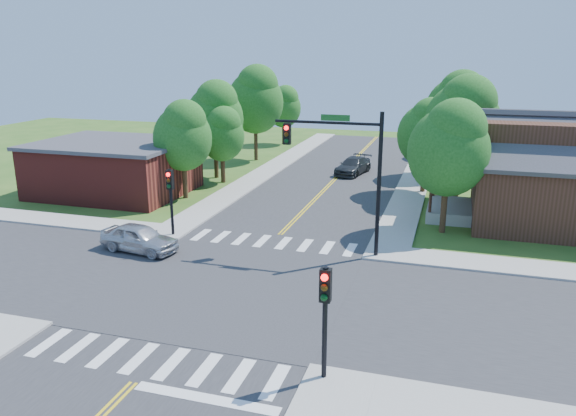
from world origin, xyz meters
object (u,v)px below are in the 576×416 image
(house_ne, at_px, (565,169))
(car_dgrey, at_px, (353,166))
(signal_mast_ne, at_px, (345,160))
(signal_pole_nw, at_px, (170,190))
(car_silver, at_px, (139,239))
(signal_pole_se, at_px, (325,303))

(house_ne, xyz_separation_m, car_dgrey, (-14.11, 10.00, -2.66))
(signal_mast_ne, height_order, car_dgrey, signal_mast_ne)
(signal_mast_ne, relative_size, signal_pole_nw, 1.89)
(car_dgrey, bearing_deg, signal_pole_nw, -98.21)
(house_ne, xyz_separation_m, car_silver, (-21.16, -11.31, -2.62))
(car_silver, xyz_separation_m, car_dgrey, (7.05, 21.32, -0.04))
(signal_pole_se, bearing_deg, car_silver, 143.75)
(signal_mast_ne, bearing_deg, house_ne, 37.68)
(house_ne, distance_m, car_silver, 24.14)
(signal_mast_ne, xyz_separation_m, car_dgrey, (-2.91, 18.65, -4.18))
(signal_pole_se, bearing_deg, house_ne, 64.42)
(signal_pole_nw, height_order, house_ne, house_ne)
(signal_mast_ne, bearing_deg, car_dgrey, 98.88)
(car_silver, distance_m, car_dgrey, 22.45)
(signal_pole_se, xyz_separation_m, car_silver, (-11.65, 8.54, -1.95))
(house_ne, height_order, car_dgrey, house_ne)
(signal_mast_ne, relative_size, house_ne, 0.55)
(signal_pole_se, height_order, signal_pole_nw, same)
(signal_pole_nw, distance_m, car_silver, 3.33)
(signal_pole_se, bearing_deg, signal_pole_nw, 135.00)
(signal_mast_ne, distance_m, car_silver, 11.12)
(car_silver, bearing_deg, signal_mast_ne, -66.48)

